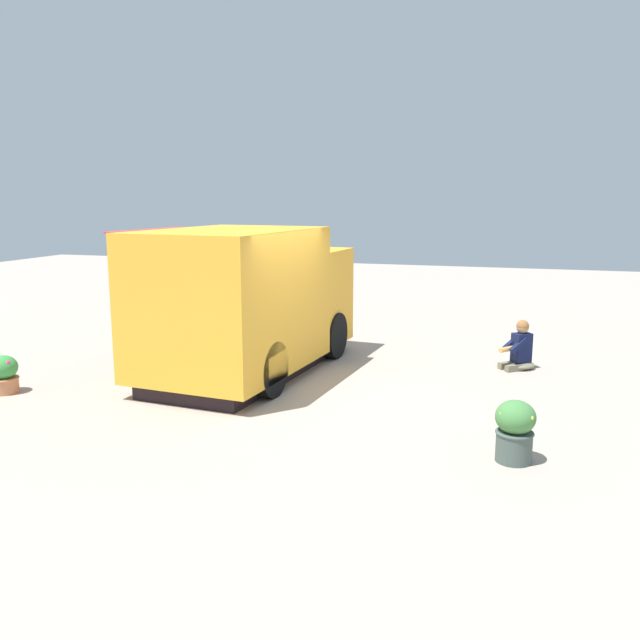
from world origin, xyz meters
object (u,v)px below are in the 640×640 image
object	(u,v)px
planter_flowering_near	(515,430)
planter_flowering_far	(4,374)
food_truck	(248,305)
person_customer	(520,350)

from	to	relation	value
planter_flowering_near	planter_flowering_far	size ratio (longest dim) A/B	1.23
planter_flowering_far	planter_flowering_near	bearing A→B (deg)	-3.69
planter_flowering_near	planter_flowering_far	bearing A→B (deg)	176.31
food_truck	person_customer	bearing A→B (deg)	19.91
planter_flowering_near	planter_flowering_far	world-z (taller)	planter_flowering_near
food_truck	planter_flowering_near	world-z (taller)	food_truck
planter_flowering_near	food_truck	bearing A→B (deg)	148.45
food_truck	planter_flowering_near	distance (m)	5.32
planter_flowering_near	planter_flowering_far	xyz separation A→B (m)	(-7.67, 0.49, -0.09)
food_truck	planter_flowering_near	xyz separation A→B (m)	(4.48, -2.75, -0.81)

